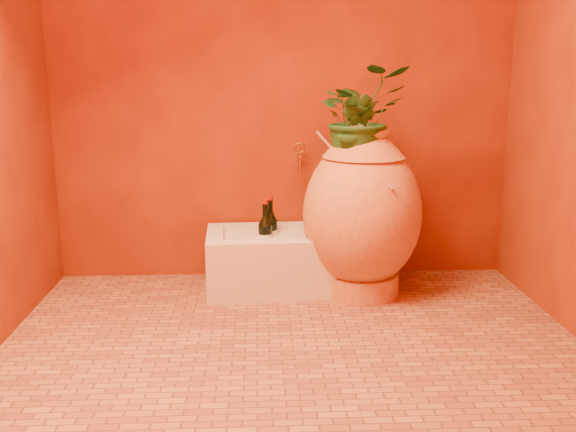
{
  "coord_description": "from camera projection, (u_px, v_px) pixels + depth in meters",
  "views": [
    {
      "loc": [
        -0.14,
        -2.52,
        1.17
      ],
      "look_at": [
        -0.01,
        0.35,
        0.49
      ],
      "focal_mm": 40.0,
      "sensor_mm": 36.0,
      "label": 1
    }
  ],
  "objects": [
    {
      "name": "amphora",
      "position": [
        362.0,
        213.0,
        3.28
      ],
      "size": [
        0.77,
        0.77,
        0.87
      ],
      "rotation": [
        0.0,
        0.0,
        0.33
      ],
      "color": "#C78138",
      "rests_on": "floor"
    },
    {
      "name": "wall_back",
      "position": [
        283.0,
        50.0,
        3.41
      ],
      "size": [
        2.5,
        0.02,
        2.5
      ],
      "primitive_type": "cube",
      "color": "#601A05",
      "rests_on": "ground"
    },
    {
      "name": "wine_bottle_a",
      "position": [
        271.0,
        232.0,
        3.48
      ],
      "size": [
        0.08,
        0.08,
        0.32
      ],
      "color": "black",
      "rests_on": "stone_basin"
    },
    {
      "name": "stone_basin",
      "position": [
        270.0,
        261.0,
        3.42
      ],
      "size": [
        0.68,
        0.48,
        0.31
      ],
      "rotation": [
        0.0,
        0.0,
        0.04
      ],
      "color": "beige",
      "rests_on": "floor"
    },
    {
      "name": "floor",
      "position": [
        293.0,
        347.0,
        2.73
      ],
      "size": [
        2.5,
        2.5,
        0.0
      ],
      "primitive_type": "plane",
      "color": "brown",
      "rests_on": "ground"
    },
    {
      "name": "wine_bottle_c",
      "position": [
        265.0,
        236.0,
        3.4
      ],
      "size": [
        0.08,
        0.08,
        0.31
      ],
      "color": "black",
      "rests_on": "stone_basin"
    },
    {
      "name": "wine_bottle_b",
      "position": [
        266.0,
        236.0,
        3.42
      ],
      "size": [
        0.07,
        0.07,
        0.3
      ],
      "color": "black",
      "rests_on": "stone_basin"
    },
    {
      "name": "plant_main",
      "position": [
        361.0,
        116.0,
        3.17
      ],
      "size": [
        0.53,
        0.49,
        0.5
      ],
      "primitive_type": "imported",
      "rotation": [
        0.0,
        0.0,
        0.27
      ],
      "color": "#19481C",
      "rests_on": "amphora"
    },
    {
      "name": "wall_tap",
      "position": [
        300.0,
        155.0,
        3.47
      ],
      "size": [
        0.06,
        0.13,
        0.15
      ],
      "color": "olive",
      "rests_on": "wall_back"
    },
    {
      "name": "plant_side",
      "position": [
        356.0,
        130.0,
        3.1
      ],
      "size": [
        0.25,
        0.23,
        0.35
      ],
      "primitive_type": "imported",
      "rotation": [
        0.0,
        0.0,
        -0.56
      ],
      "color": "#19481C",
      "rests_on": "amphora"
    }
  ]
}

